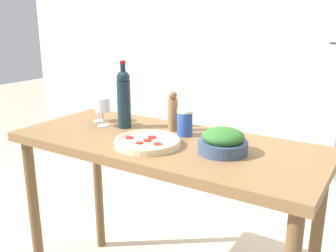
% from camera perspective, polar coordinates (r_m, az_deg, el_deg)
% --- Properties ---
extents(wall_back, '(6.40, 0.08, 2.60)m').
position_cam_1_polar(wall_back, '(3.54, 17.61, 12.37)').
color(wall_back, silver).
rests_on(wall_back, ground_plane).
extents(prep_counter, '(1.46, 0.62, 0.94)m').
position_cam_1_polar(prep_counter, '(1.79, -0.53, -5.91)').
color(prep_counter, brown).
rests_on(prep_counter, ground_plane).
extents(wine_bottle, '(0.07, 0.07, 0.34)m').
position_cam_1_polar(wine_bottle, '(1.92, -6.75, 4.32)').
color(wine_bottle, '#142833').
rests_on(wine_bottle, prep_counter).
extents(wine_glass_near, '(0.08, 0.08, 0.15)m').
position_cam_1_polar(wine_glass_near, '(1.98, -9.98, 3.01)').
color(wine_glass_near, silver).
rests_on(wine_glass_near, prep_counter).
extents(wine_glass_far, '(0.08, 0.08, 0.15)m').
position_cam_1_polar(wine_glass_far, '(2.07, -10.66, 3.58)').
color(wine_glass_far, silver).
rests_on(wine_glass_far, prep_counter).
extents(pepper_mill, '(0.05, 0.05, 0.20)m').
position_cam_1_polar(pepper_mill, '(1.87, 0.74, 2.16)').
color(pepper_mill, olive).
rests_on(pepper_mill, prep_counter).
extents(salad_bowl, '(0.21, 0.21, 0.11)m').
position_cam_1_polar(salad_bowl, '(1.58, 8.36, -2.37)').
color(salad_bowl, '#384C6B').
rests_on(salad_bowl, prep_counter).
extents(homemade_pizza, '(0.29, 0.29, 0.03)m').
position_cam_1_polar(homemade_pizza, '(1.67, -3.15, -2.43)').
color(homemade_pizza, beige).
rests_on(homemade_pizza, prep_counter).
extents(salt_canister, '(0.08, 0.08, 0.13)m').
position_cam_1_polar(salt_canister, '(1.80, 2.58, 0.49)').
color(salt_canister, '#284CA3').
rests_on(salt_canister, prep_counter).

